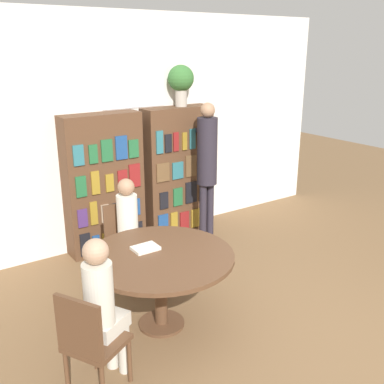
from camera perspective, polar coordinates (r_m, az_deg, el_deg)
name	(u,v)px	position (r m, az deg, el deg)	size (l,w,h in m)	color
ground_plane	(317,359)	(4.27, 15.62, -19.72)	(16.00, 16.00, 0.00)	brown
wall_back	(134,130)	(6.08, -7.35, 7.85)	(6.40, 0.07, 3.00)	silver
bookshelf_left	(104,184)	(5.82, -11.12, 0.96)	(1.00, 0.34, 1.79)	brown
bookshelf_right	(178,171)	(6.32, -1.80, 2.66)	(1.00, 0.34, 1.79)	brown
flower_vase	(181,81)	(6.15, -1.42, 13.97)	(0.35, 0.35, 0.55)	#B7AD9E
reading_table	(160,265)	(4.21, -4.07, -9.18)	(1.37, 1.37, 0.75)	brown
chair_near_camera	(90,340)	(3.58, -12.87, -17.85)	(0.54, 0.54, 0.89)	brown
chair_left_side	(125,239)	(5.14, -8.55, -5.93)	(0.45, 0.45, 0.89)	brown
seated_reader_left	(129,229)	(4.90, -7.95, -4.66)	(0.26, 0.36, 1.24)	silver
seated_reader_right	(103,303)	(3.58, -11.19, -13.68)	(0.39, 0.35, 1.25)	beige
librarian_standing	(207,159)	(5.93, 1.91, 4.15)	(0.27, 0.54, 1.89)	#28232D
open_book_on_table	(145,248)	(4.26, -5.93, -7.10)	(0.24, 0.18, 0.03)	silver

